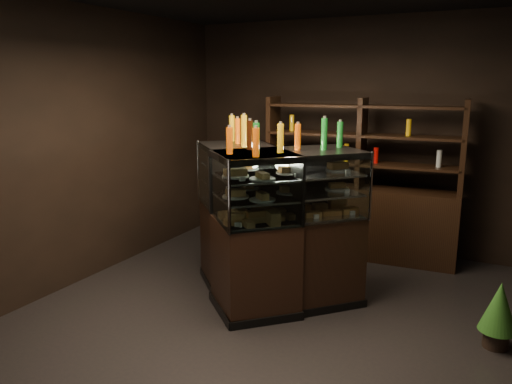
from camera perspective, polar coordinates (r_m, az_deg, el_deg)
ground at (r=4.84m, az=4.01°, el=-14.49°), size 5.00×5.00×0.00m
room_shell at (r=4.32m, az=4.41°, el=9.10°), size 5.02×5.02×3.01m
display_case at (r=5.07m, az=1.18°, el=-6.78°), size 1.97×1.54×1.56m
food_display at (r=4.89m, az=1.17°, el=0.12°), size 1.51×1.05×0.48m
bottles_top at (r=4.81m, az=1.25°, el=6.55°), size 1.33×0.91×0.30m
potted_conifer at (r=4.70m, az=26.07°, el=-11.60°), size 0.31×0.31×0.66m
back_shelving at (r=6.44m, az=11.62°, el=-1.99°), size 2.42×0.58×2.00m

